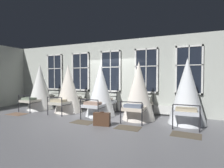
# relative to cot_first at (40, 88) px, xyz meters

# --- Properties ---
(ground) EXTENTS (21.92, 21.92, 0.00)m
(ground) POSITION_rel_cot_first_xyz_m (3.43, -0.15, -1.10)
(ground) COLOR slate
(back_wall_with_windows) EXTENTS (11.96, 0.10, 3.37)m
(back_wall_with_windows) POSITION_rel_cot_first_xyz_m (3.43, 1.17, 0.58)
(back_wall_with_windows) COLOR #B2B7AD
(back_wall_with_windows) RESTS_ON ground
(window_bank) EXTENTS (7.91, 0.10, 2.82)m
(window_bank) POSITION_rel_cot_first_xyz_m (3.43, 1.06, 0.06)
(window_bank) COLOR black
(window_bank) RESTS_ON ground
(cot_first) EXTENTS (1.28, 1.91, 2.27)m
(cot_first) POSITION_rel_cot_first_xyz_m (0.00, 0.00, 0.00)
(cot_first) COLOR black
(cot_first) RESTS_ON ground
(cot_second) EXTENTS (1.28, 1.91, 2.22)m
(cot_second) POSITION_rel_cot_first_xyz_m (1.73, 0.03, -0.03)
(cot_second) COLOR black
(cot_second) RESTS_ON ground
(cot_third) EXTENTS (1.28, 1.91, 2.18)m
(cot_third) POSITION_rel_cot_first_xyz_m (3.46, -0.02, -0.05)
(cot_third) COLOR black
(cot_third) RESTS_ON ground
(cot_fourth) EXTENTS (1.28, 1.90, 2.24)m
(cot_fourth) POSITION_rel_cot_first_xyz_m (5.11, 0.01, -0.02)
(cot_fourth) COLOR black
(cot_fourth) RESTS_ON ground
(cot_fifth) EXTENTS (1.28, 1.90, 2.30)m
(cot_fifth) POSITION_rel_cot_first_xyz_m (6.83, 0.06, 0.01)
(cot_fifth) COLOR black
(cot_fifth) RESTS_ON ground
(rug_first) EXTENTS (0.83, 0.60, 0.01)m
(rug_first) POSITION_rel_cot_first_xyz_m (-0.01, -1.32, -1.10)
(rug_first) COLOR brown
(rug_first) RESTS_ON ground
(rug_third) EXTENTS (0.81, 0.58, 0.01)m
(rug_third) POSITION_rel_cot_first_xyz_m (3.43, -1.32, -1.10)
(rug_third) COLOR brown
(rug_third) RESTS_ON ground
(rug_fourth) EXTENTS (0.80, 0.57, 0.01)m
(rug_fourth) POSITION_rel_cot_first_xyz_m (5.14, -1.32, -1.10)
(rug_fourth) COLOR brown
(rug_fourth) RESTS_ON ground
(rug_fifth) EXTENTS (0.83, 0.60, 0.01)m
(rug_fifth) POSITION_rel_cot_first_xyz_m (6.86, -1.32, -1.10)
(rug_fifth) COLOR brown
(rug_fifth) RESTS_ON ground
(suitcase_dark) EXTENTS (0.59, 0.30, 0.47)m
(suitcase_dark) POSITION_rel_cot_first_xyz_m (4.25, -1.41, -0.88)
(suitcase_dark) COLOR #472D1E
(suitcase_dark) RESTS_ON ground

